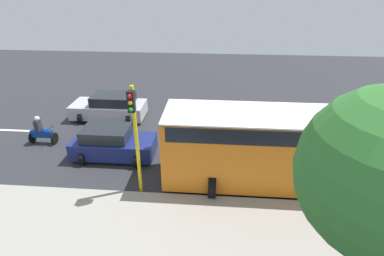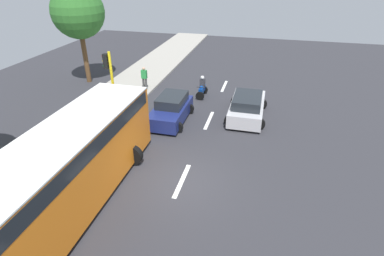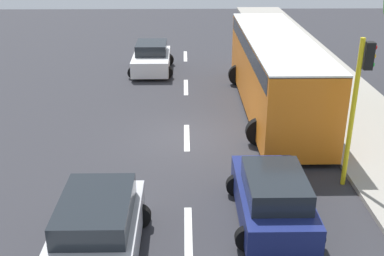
{
  "view_description": "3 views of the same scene",
  "coord_description": "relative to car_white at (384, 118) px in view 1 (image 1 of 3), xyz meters",
  "views": [
    {
      "loc": [
        14.53,
        -0.64,
        7.87
      ],
      "look_at": [
        1.07,
        -1.75,
        1.11
      ],
      "focal_mm": 28.55,
      "sensor_mm": 36.0,
      "label": 1
    },
    {
      "loc": [
        -3.05,
        10.23,
        8.43
      ],
      "look_at": [
        0.4,
        -3.37,
        0.81
      ],
      "focal_mm": 28.56,
      "sensor_mm": 36.0,
      "label": 2
    },
    {
      "loc": [
        -0.08,
        -16.1,
        7.25
      ],
      "look_at": [
        0.16,
        -2.18,
        1.32
      ],
      "focal_mm": 44.28,
      "sensor_mm": 36.0,
      "label": 3
    }
  ],
  "objects": [
    {
      "name": "traffic_light_corner",
      "position": [
        6.68,
        -12.38,
        2.22
      ],
      "size": [
        0.49,
        0.24,
        4.5
      ],
      "color": "yellow",
      "rests_on": "ground"
    },
    {
      "name": "car_silver",
      "position": [
        -0.31,
        -15.87,
        0.0
      ],
      "size": [
        2.36,
        4.37,
        1.52
      ],
      "color": "#B7B7BC",
      "rests_on": "ground"
    },
    {
      "name": "car_white",
      "position": [
        0.0,
        0.0,
        0.0
      ],
      "size": [
        2.34,
        3.86,
        1.52
      ],
      "color": "white",
      "rests_on": "ground"
    },
    {
      "name": "motorcycle",
      "position": [
        3.06,
        -18.39,
        -0.07
      ],
      "size": [
        0.6,
        1.3,
        1.53
      ],
      "color": "black",
      "rests_on": "ground"
    },
    {
      "name": "lane_stripe_north",
      "position": [
        1.83,
        -14.85,
        -0.7
      ],
      "size": [
        0.2,
        2.4,
        0.01
      ],
      "primitive_type": "cube",
      "color": "white",
      "rests_on": "ground"
    },
    {
      "name": "ground_plane",
      "position": [
        1.83,
        -8.85,
        -0.76
      ],
      "size": [
        40.0,
        60.0,
        0.1
      ],
      "primitive_type": "cube",
      "color": "#2D2D33"
    },
    {
      "name": "lane_stripe_far_north",
      "position": [
        1.83,
        -20.85,
        -0.7
      ],
      "size": [
        0.2,
        2.4,
        0.01
      ],
      "primitive_type": "cube",
      "color": "white",
      "rests_on": "ground"
    },
    {
      "name": "lane_stripe_south",
      "position": [
        1.83,
        -2.85,
        -0.7
      ],
      "size": [
        0.2,
        2.4,
        0.01
      ],
      "primitive_type": "cube",
      "color": "white",
      "rests_on": "ground"
    },
    {
      "name": "city_bus",
      "position": [
        5.54,
        -5.98,
        1.14
      ],
      "size": [
        3.2,
        11.0,
        3.16
      ],
      "color": "orange",
      "rests_on": "ground"
    },
    {
      "name": "lane_stripe_mid",
      "position": [
        1.83,
        -8.85,
        -0.7
      ],
      "size": [
        0.2,
        2.4,
        0.01
      ],
      "primitive_type": "cube",
      "color": "white",
      "rests_on": "ground"
    },
    {
      "name": "sidewalk",
      "position": [
        8.83,
        -8.85,
        -0.64
      ],
      "size": [
        4.0,
        60.0,
        0.15
      ],
      "primitive_type": "cube",
      "color": "#9E998E",
      "rests_on": "ground"
    },
    {
      "name": "car_dark_blue",
      "position": [
        4.05,
        -14.32,
        -0.0
      ],
      "size": [
        2.19,
        3.86,
        1.52
      ],
      "color": "navy",
      "rests_on": "ground"
    }
  ]
}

